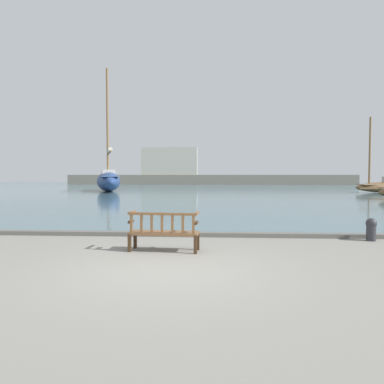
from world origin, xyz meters
TOP-DOWN VIEW (x-y plane):
  - ground_plane at (0.00, 0.00)m, footprint 160.00×160.00m
  - harbor_water at (0.00, 44.00)m, footprint 100.00×80.00m
  - quay_edge_kerb at (0.00, 3.85)m, footprint 40.00×0.30m
  - park_bench at (-0.28, 1.71)m, footprint 1.64×0.65m
  - sailboat_centre_channel at (-10.17, 31.30)m, footprint 5.48×10.41m
  - mooring_bollard at (5.10, 3.43)m, footprint 0.29×0.29m
  - far_breakwater at (-2.17, 58.96)m, footprint 50.38×2.40m

SIDE VIEW (x-z plane):
  - ground_plane at x=0.00m, z-range 0.00..0.00m
  - harbor_water at x=0.00m, z-range 0.00..0.08m
  - quay_edge_kerb at x=0.00m, z-range 0.00..0.12m
  - mooring_bollard at x=5.10m, z-range 0.03..0.65m
  - park_bench at x=-0.28m, z-range 0.01..0.93m
  - sailboat_centre_channel at x=-10.17m, z-range -5.11..7.60m
  - far_breakwater at x=-2.17m, z-range -1.40..5.18m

